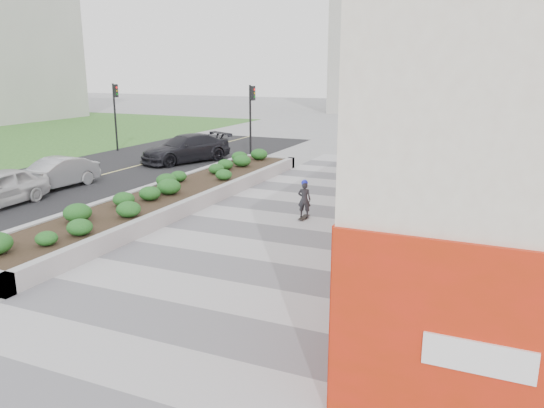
{
  "coord_description": "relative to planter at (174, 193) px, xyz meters",
  "views": [
    {
      "loc": [
        6.02,
        -9.76,
        5.12
      ],
      "look_at": [
        -0.26,
        4.55,
        1.1
      ],
      "focal_mm": 35.0,
      "sensor_mm": 36.0,
      "label": 1
    }
  ],
  "objects": [
    {
      "name": "traffic_signal_far",
      "position": [
        -10.93,
        10.0,
        2.34
      ],
      "size": [
        0.33,
        0.28,
        4.2
      ],
      "color": "black",
      "rests_on": "ground"
    },
    {
      "name": "traffic_signal_near",
      "position": [
        -1.73,
        10.5,
        2.34
      ],
      "size": [
        0.33,
        0.28,
        4.2
      ],
      "color": "black",
      "rests_on": "ground"
    },
    {
      "name": "car_dark",
      "position": [
        -4.73,
        8.25,
        0.34
      ],
      "size": [
        4.11,
        5.66,
        1.52
      ],
      "primitive_type": "imported",
      "rotation": [
        0.0,
        0.0,
        -0.43
      ],
      "color": "black",
      "rests_on": "ground"
    },
    {
      "name": "street",
      "position": [
        -6.5,
        0.0,
        -0.42
      ],
      "size": [
        10.0,
        40.0,
        0.0
      ],
      "primitive_type": "cube",
      "color": "black",
      "rests_on": "ground"
    },
    {
      "name": "planter",
      "position": [
        0.0,
        0.0,
        0.0
      ],
      "size": [
        3.0,
        18.0,
        0.9
      ],
      "color": "#9E9EA0",
      "rests_on": "ground"
    },
    {
      "name": "ground",
      "position": [
        5.5,
        -7.0,
        -0.42
      ],
      "size": [
        160.0,
        160.0,
        0.0
      ],
      "primitive_type": "plane",
      "color": "gray",
      "rests_on": "ground"
    },
    {
      "name": "walkway",
      "position": [
        5.5,
        -4.0,
        -0.41
      ],
      "size": [
        8.0,
        36.0,
        0.01
      ],
      "primitive_type": "cube",
      "color": "#A8A8AD",
      "rests_on": "ground"
    },
    {
      "name": "distant_bldg_north_l",
      "position": [
        0.5,
        48.0,
        9.58
      ],
      "size": [
        16.0,
        12.0,
        20.0
      ],
      "primitive_type": "cube",
      "color": "#ADAAA3",
      "rests_on": "ground"
    },
    {
      "name": "building",
      "position": [
        12.48,
        1.98,
        3.56
      ],
      "size": [
        6.04,
        24.08,
        8.0
      ],
      "color": "beige",
      "rests_on": "ground"
    },
    {
      "name": "manhole_cover",
      "position": [
        6.0,
        -4.0,
        -0.42
      ],
      "size": [
        0.44,
        0.44,
        0.01
      ],
      "primitive_type": "cylinder",
      "color": "#595654",
      "rests_on": "ground"
    },
    {
      "name": "car_silver",
      "position": [
        -6.27,
        0.17,
        0.24
      ],
      "size": [
        1.77,
        4.13,
        1.32
      ],
      "primitive_type": "imported",
      "rotation": [
        0.0,
        0.0,
        -0.09
      ],
      "color": "#A5A7AD",
      "rests_on": "ground"
    },
    {
      "name": "skateboarder",
      "position": [
        5.39,
        -0.0,
        0.29
      ],
      "size": [
        0.5,
        0.72,
        1.4
      ],
      "rotation": [
        0.0,
        0.0,
        0.01
      ],
      "color": "beige",
      "rests_on": "ground"
    }
  ]
}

